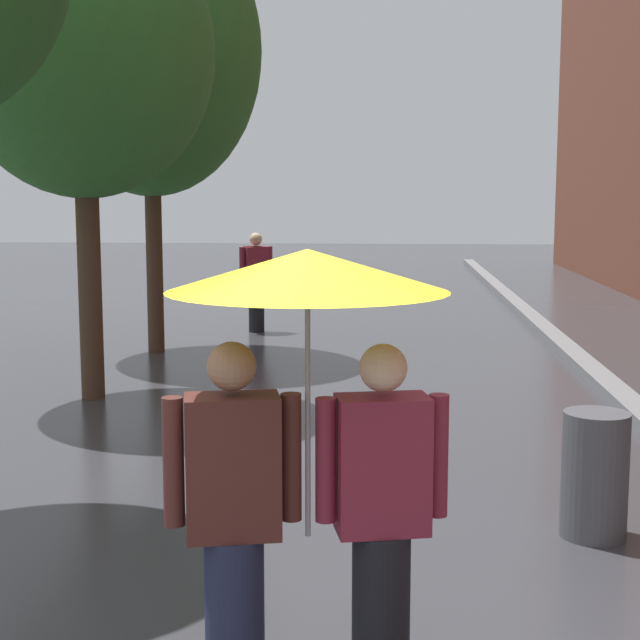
{
  "coord_description": "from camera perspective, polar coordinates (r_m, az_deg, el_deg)",
  "views": [
    {
      "loc": [
        0.65,
        -3.47,
        2.28
      ],
      "look_at": [
        0.12,
        3.42,
        1.35
      ],
      "focal_mm": 52.53,
      "sensor_mm": 36.0,
      "label": 1
    }
  ],
  "objects": [
    {
      "name": "kerb_strip",
      "position": [
        13.89,
        14.92,
        -1.79
      ],
      "size": [
        0.3,
        36.0,
        0.12
      ],
      "primitive_type": "cube",
      "color": "slate",
      "rests_on": "ground"
    },
    {
      "name": "street_tree_1",
      "position": [
        10.74,
        -14.29,
        15.52
      ],
      "size": [
        2.85,
        2.85,
        5.38
      ],
      "color": "#473323",
      "rests_on": "ground"
    },
    {
      "name": "street_tree_2",
      "position": [
        13.79,
        -10.35,
        15.84
      ],
      "size": [
        3.14,
        3.14,
        6.31
      ],
      "color": "#473323",
      "rests_on": "ground"
    },
    {
      "name": "couple_under_umbrella",
      "position": [
        4.01,
        -0.75,
        -4.83
      ],
      "size": [
        1.21,
        1.21,
        2.05
      ],
      "color": "#1E233D",
      "rests_on": "ground"
    },
    {
      "name": "litter_bin",
      "position": [
        6.58,
        16.4,
        -9.03
      ],
      "size": [
        0.44,
        0.44,
        0.85
      ],
      "primitive_type": "cylinder",
      "color": "#4C4C51",
      "rests_on": "ground"
    },
    {
      "name": "pedestrian_walking_midground",
      "position": [
        15.56,
        -3.93,
        2.49
      ],
      "size": [
        0.52,
        0.45,
        1.65
      ],
      "color": "black",
      "rests_on": "ground"
    }
  ]
}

